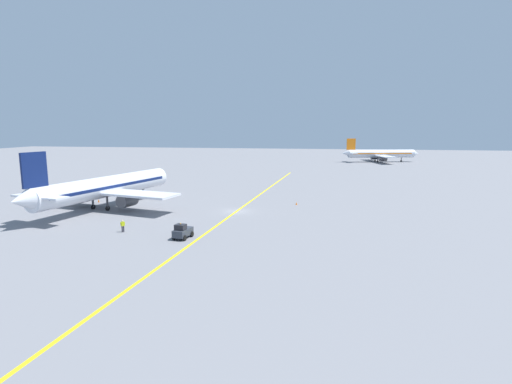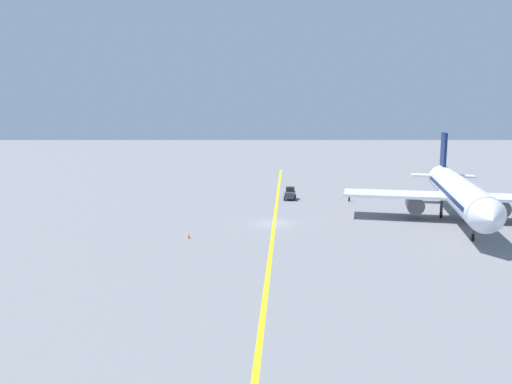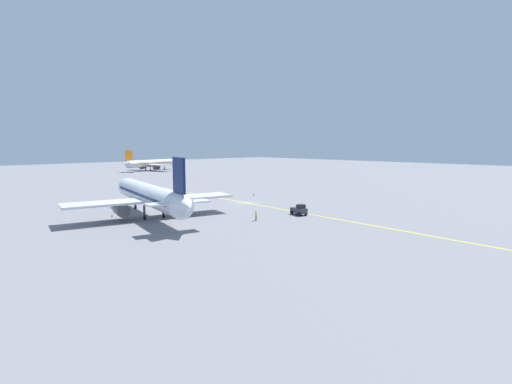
% 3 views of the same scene
% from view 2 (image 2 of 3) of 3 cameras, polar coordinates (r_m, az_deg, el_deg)
% --- Properties ---
extents(ground_plane, '(400.00, 400.00, 0.00)m').
position_cam_2_polar(ground_plane, '(61.60, 2.10, -3.60)').
color(ground_plane, slate).
extents(apron_yellow_centreline, '(8.31, 119.77, 0.01)m').
position_cam_2_polar(apron_yellow_centreline, '(61.60, 2.10, -3.60)').
color(apron_yellow_centreline, yellow).
rests_on(apron_yellow_centreline, ground).
extents(airplane_at_gate, '(28.46, 35.26, 10.60)m').
position_cam_2_polar(airplane_at_gate, '(67.09, 22.07, -0.00)').
color(airplane_at_gate, silver).
rests_on(airplane_at_gate, ground).
extents(baggage_tug_dark, '(2.13, 3.19, 2.11)m').
position_cam_2_polar(baggage_tug_dark, '(78.61, 3.91, -0.22)').
color(baggage_tug_dark, '#333842').
rests_on(baggage_tug_dark, ground).
extents(ground_crew_worker, '(0.48, 0.40, 1.68)m').
position_cam_2_polar(ground_crew_worker, '(78.24, 10.61, -0.39)').
color(ground_crew_worker, '#23232D').
rests_on(ground_crew_worker, ground).
extents(traffic_cone_mid_apron, '(0.32, 0.32, 0.55)m').
position_cam_2_polar(traffic_cone_mid_apron, '(54.66, -7.69, -5.00)').
color(traffic_cone_mid_apron, orange).
rests_on(traffic_cone_mid_apron, ground).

